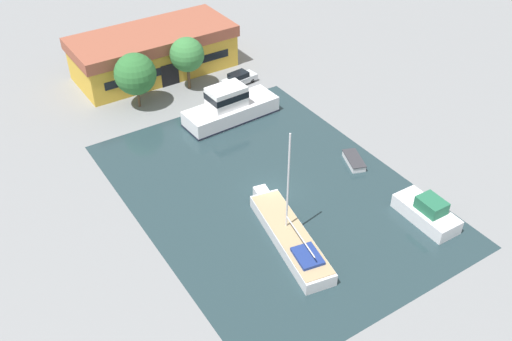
% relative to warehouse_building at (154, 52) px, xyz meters
% --- Properties ---
extents(ground_plane, '(440.00, 440.00, 0.00)m').
position_rel_warehouse_building_xyz_m(ground_plane, '(-1.37, -29.15, -2.84)').
color(ground_plane, gray).
extents(water_canal, '(25.19, 34.51, 0.01)m').
position_rel_warehouse_building_xyz_m(water_canal, '(-1.37, -29.15, -2.84)').
color(water_canal, '#23383D').
rests_on(water_canal, ground).
extents(warehouse_building, '(20.83, 9.30, 5.62)m').
position_rel_warehouse_building_xyz_m(warehouse_building, '(0.00, 0.00, 0.00)').
color(warehouse_building, gold).
rests_on(warehouse_building, ground).
extents(quay_tree_near_building, '(4.24, 4.24, 6.71)m').
position_rel_warehouse_building_xyz_m(quay_tree_near_building, '(1.68, -6.35, 1.73)').
color(quay_tree_near_building, brown).
rests_on(quay_tree_near_building, ground).
extents(quay_tree_by_water, '(4.91, 4.91, 6.77)m').
position_rel_warehouse_building_xyz_m(quay_tree_by_water, '(-5.46, -7.12, 1.47)').
color(quay_tree_by_water, brown).
rests_on(quay_tree_by_water, ground).
extents(parked_car, '(4.83, 2.33, 1.67)m').
position_rel_warehouse_building_xyz_m(parked_car, '(7.45, -8.99, -2.01)').
color(parked_car, silver).
rests_on(parked_car, ground).
extents(sailboat_moored, '(4.89, 13.18, 10.92)m').
position_rel_warehouse_building_xyz_m(sailboat_moored, '(-3.81, -35.73, -2.15)').
color(sailboat_moored, silver).
rests_on(sailboat_moored, water_canal).
extents(motor_cruiser, '(11.34, 4.40, 4.25)m').
position_rel_warehouse_building_xyz_m(motor_cruiser, '(2.21, -15.47, -1.30)').
color(motor_cruiser, white).
rests_on(motor_cruiser, water_canal).
extents(small_dinghy, '(2.61, 3.76, 0.70)m').
position_rel_warehouse_building_xyz_m(small_dinghy, '(8.55, -29.95, -2.48)').
color(small_dinghy, white).
rests_on(small_dinghy, water_canal).
extents(cabin_boat, '(2.83, 6.26, 2.58)m').
position_rel_warehouse_building_xyz_m(cabin_boat, '(8.33, -40.21, -1.89)').
color(cabin_boat, white).
rests_on(cabin_boat, water_canal).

